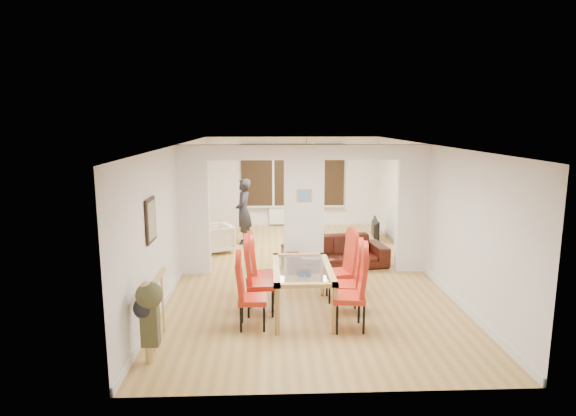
{
  "coord_description": "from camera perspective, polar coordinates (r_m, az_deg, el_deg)",
  "views": [
    {
      "loc": [
        -0.71,
        -9.5,
        3.06
      ],
      "look_at": [
        -0.3,
        0.6,
        1.22
      ],
      "focal_mm": 30.0,
      "sensor_mm": 36.0,
      "label": 1
    }
  ],
  "objects": [
    {
      "name": "dining_chair_lb",
      "position": [
        7.77,
        -3.28,
        -8.38
      ],
      "size": [
        0.5,
        0.5,
        1.15
      ],
      "primitive_type": null,
      "rotation": [
        0.0,
        0.0,
        0.08
      ],
      "color": "red",
      "rests_on": "floor"
    },
    {
      "name": "dining_table",
      "position": [
        7.81,
        1.7,
        -9.71
      ],
      "size": [
        0.93,
        1.65,
        0.77
      ],
      "primitive_type": null,
      "color": "#AE8540",
      "rests_on": "floor"
    },
    {
      "name": "bottle",
      "position": [
        12.02,
        2.66,
        -2.6
      ],
      "size": [
        0.07,
        0.07,
        0.29
      ],
      "primitive_type": "cylinder",
      "color": "#143F19",
      "rests_on": "coffee_table"
    },
    {
      "name": "wall_poster",
      "position": [
        7.46,
        -15.96,
        -1.39
      ],
      "size": [
        0.04,
        0.52,
        0.67
      ],
      "primitive_type": "cube",
      "color": "gray",
      "rests_on": "room_walls"
    },
    {
      "name": "bowl",
      "position": [
        12.15,
        1.48,
        -3.03
      ],
      "size": [
        0.22,
        0.22,
        0.05
      ],
      "primitive_type": "imported",
      "color": "#332111",
      "rests_on": "coffee_table"
    },
    {
      "name": "dining_chair_la",
      "position": [
        7.27,
        -4.22,
        -10.14
      ],
      "size": [
        0.42,
        0.42,
        1.05
      ],
      "primitive_type": null,
      "rotation": [
        0.0,
        0.0,
        0.01
      ],
      "color": "red",
      "rests_on": "floor"
    },
    {
      "name": "pendant_light",
      "position": [
        12.87,
        2.18,
        6.25
      ],
      "size": [
        0.36,
        0.36,
        0.36
      ],
      "primitive_type": "sphere",
      "color": "orange",
      "rests_on": "room_walls"
    },
    {
      "name": "coffee_table",
      "position": [
        12.11,
        2.09,
        -3.77
      ],
      "size": [
        1.03,
        0.56,
        0.23
      ],
      "primitive_type": null,
      "rotation": [
        0.0,
        0.0,
        0.06
      ],
      "color": "#332111",
      "rests_on": "floor"
    },
    {
      "name": "radiator",
      "position": [
        14.19,
        0.57,
        -0.9
      ],
      "size": [
        1.4,
        0.08,
        0.5
      ],
      "primitive_type": "cube",
      "color": "white",
      "rests_on": "floor"
    },
    {
      "name": "person",
      "position": [
        12.12,
        -5.29,
        -0.39
      ],
      "size": [
        0.61,
        0.41,
        1.64
      ],
      "primitive_type": "imported",
      "rotation": [
        0.0,
        0.0,
        -1.6
      ],
      "color": "black",
      "rests_on": "floor"
    },
    {
      "name": "pillar_photo",
      "position": [
        9.54,
        1.95,
        1.5
      ],
      "size": [
        0.3,
        0.03,
        0.25
      ],
      "primitive_type": "cube",
      "color": "#4C8CD8",
      "rests_on": "divider_wall"
    },
    {
      "name": "dining_chair_ra",
      "position": [
        7.24,
        7.23,
        -9.76
      ],
      "size": [
        0.52,
        0.52,
        1.17
      ],
      "primitive_type": null,
      "rotation": [
        0.0,
        0.0,
        -0.12
      ],
      "color": "red",
      "rests_on": "floor"
    },
    {
      "name": "bay_window_blinds",
      "position": [
        14.04,
        0.57,
        3.94
      ],
      "size": [
        3.0,
        0.08,
        1.8
      ],
      "primitive_type": "cube",
      "color": "black",
      "rests_on": "room_walls"
    },
    {
      "name": "shoes",
      "position": [
        9.71,
        1.97,
        -7.76
      ],
      "size": [
        0.23,
        0.25,
        0.1
      ],
      "primitive_type": null,
      "color": "black",
      "rests_on": "floor"
    },
    {
      "name": "stair_newel",
      "position": [
        6.95,
        -15.28,
        -11.25
      ],
      "size": [
        0.4,
        1.2,
        1.1
      ],
      "primitive_type": null,
      "color": "tan",
      "rests_on": "floor"
    },
    {
      "name": "room_walls",
      "position": [
        9.68,
        1.9,
        -0.17
      ],
      "size": [
        5.0,
        9.0,
        2.6
      ],
      "primitive_type": null,
      "color": "silver",
      "rests_on": "floor"
    },
    {
      "name": "television",
      "position": [
        12.73,
        9.99,
        -2.51
      ],
      "size": [
        0.95,
        0.22,
        0.54
      ],
      "primitive_type": "imported",
      "rotation": [
        0.0,
        0.0,
        1.47
      ],
      "color": "black",
      "rests_on": "floor"
    },
    {
      "name": "divider_wall",
      "position": [
        9.68,
        1.9,
        -0.17
      ],
      "size": [
        5.0,
        0.18,
        2.6
      ],
      "primitive_type": "cube",
      "color": "white",
      "rests_on": "floor"
    },
    {
      "name": "dining_chair_lc",
      "position": [
        8.3,
        -3.02,
        -7.41
      ],
      "size": [
        0.51,
        0.51,
        1.07
      ],
      "primitive_type": null,
      "rotation": [
        0.0,
        0.0,
        0.22
      ],
      "color": "red",
      "rests_on": "floor"
    },
    {
      "name": "sofa",
      "position": [
        10.27,
        5.57,
        -5.23
      ],
      "size": [
        2.29,
        1.2,
        0.64
      ],
      "primitive_type": "imported",
      "rotation": [
        0.0,
        0.0,
        0.17
      ],
      "color": "black",
      "rests_on": "floor"
    },
    {
      "name": "armchair",
      "position": [
        11.48,
        -8.48,
        -3.58
      ],
      "size": [
        0.93,
        0.94,
        0.65
      ],
      "primitive_type": "imported",
      "rotation": [
        0.0,
        0.0,
        -1.15
      ],
      "color": "beige",
      "rests_on": "floor"
    },
    {
      "name": "dining_chair_rc",
      "position": [
        8.37,
        6.09,
        -7.13
      ],
      "size": [
        0.55,
        0.55,
        1.12
      ],
      "primitive_type": null,
      "rotation": [
        0.0,
        0.0,
        0.25
      ],
      "color": "red",
      "rests_on": "floor"
    },
    {
      "name": "floor",
      "position": [
        10.0,
        1.85,
        -7.51
      ],
      "size": [
        5.0,
        9.0,
        0.01
      ],
      "primitive_type": "cube",
      "color": "#B48C48",
      "rests_on": "ground"
    },
    {
      "name": "dining_chair_rb",
      "position": [
        7.82,
        6.99,
        -8.56
      ],
      "size": [
        0.48,
        0.48,
        1.09
      ],
      "primitive_type": null,
      "rotation": [
        0.0,
        0.0,
        -0.11
      ],
      "color": "red",
      "rests_on": "floor"
    }
  ]
}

